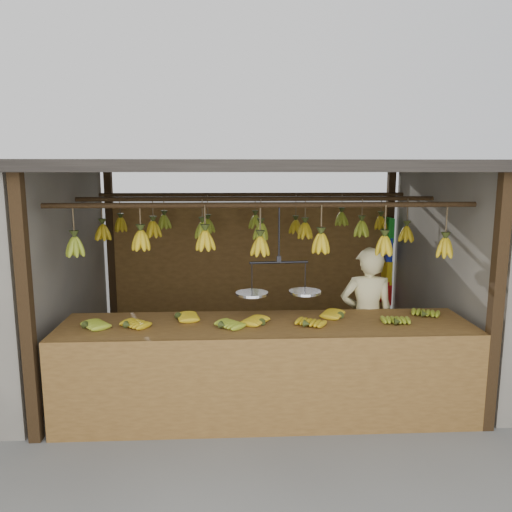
{
  "coord_description": "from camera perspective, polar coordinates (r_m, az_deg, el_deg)",
  "views": [
    {
      "loc": [
        -0.29,
        -5.59,
        2.31
      ],
      "look_at": [
        0.0,
        0.3,
        1.3
      ],
      "focal_mm": 35.0,
      "sensor_mm": 36.0,
      "label": 1
    }
  ],
  "objects": [
    {
      "name": "ground",
      "position": [
        6.05,
        0.15,
        -12.71
      ],
      "size": [
        80.0,
        80.0,
        0.0
      ],
      "primitive_type": "plane",
      "color": "#5B5B57"
    },
    {
      "name": "stall",
      "position": [
        5.93,
        -0.01,
        6.45
      ],
      "size": [
        4.3,
        3.3,
        2.4
      ],
      "color": "black",
      "rests_on": "ground"
    },
    {
      "name": "counter",
      "position": [
        4.64,
        1.28,
        -10.33
      ],
      "size": [
        3.85,
        0.88,
        0.96
      ],
      "color": "brown",
      "rests_on": "ground"
    },
    {
      "name": "hanging_bananas",
      "position": [
        5.63,
        0.12,
        2.8
      ],
      "size": [
        3.63,
        2.24,
        0.38
      ],
      "color": "#92A523",
      "rests_on": "ground"
    },
    {
      "name": "balance_scale",
      "position": [
        4.74,
        2.6,
        -3.78
      ],
      "size": [
        0.81,
        0.33,
        0.85
      ],
      "color": "black",
      "rests_on": "ground"
    },
    {
      "name": "vendor",
      "position": [
        5.41,
        12.53,
        -7.07
      ],
      "size": [
        0.59,
        0.41,
        1.54
      ],
      "primitive_type": "imported",
      "rotation": [
        0.0,
        0.0,
        3.07
      ],
      "color": "beige",
      "rests_on": "ground"
    },
    {
      "name": "bag_bundles",
      "position": [
        7.4,
        14.76,
        -0.52
      ],
      "size": [
        0.08,
        0.26,
        1.25
      ],
      "color": "#199926",
      "rests_on": "ground"
    }
  ]
}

